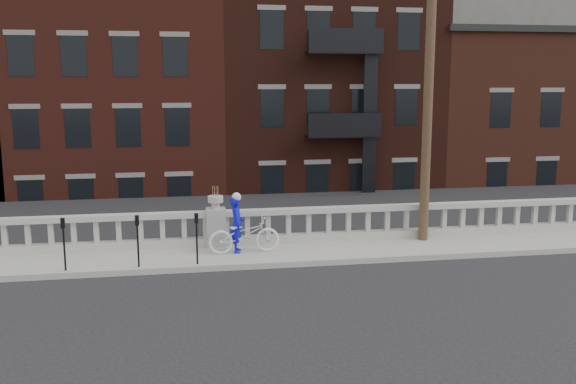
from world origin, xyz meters
name	(u,v)px	position (x,y,z in m)	size (l,w,h in m)	color
ground	(227,295)	(0.00, 0.00, 0.00)	(120.00, 120.00, 0.00)	black
sidewalk	(219,257)	(0.00, 3.00, 0.07)	(32.00, 2.20, 0.15)	gray
balustrade	(216,229)	(0.00, 3.95, 0.64)	(28.00, 0.34, 1.03)	gray
planter_pedestal	(216,223)	(0.00, 3.95, 0.83)	(0.55, 0.55, 1.76)	gray
lower_level	(204,119)	(0.56, 23.04, 2.63)	(80.00, 44.00, 20.80)	#605E59
utility_pole	(429,68)	(6.20, 3.60, 5.24)	(1.60, 0.28, 10.00)	#422D1E
parking_meter_a	(64,238)	(-3.92, 2.15, 1.00)	(0.10, 0.09, 1.36)	black
parking_meter_b	(138,235)	(-2.11, 2.15, 1.00)	(0.10, 0.09, 1.36)	black
parking_meter_c	(197,233)	(-0.61, 2.15, 1.00)	(0.10, 0.09, 1.36)	black
bicycle	(244,234)	(0.72, 3.07, 0.67)	(0.69, 1.98, 1.04)	silver
cyclist	(237,224)	(0.53, 3.17, 0.94)	(0.58, 0.38, 1.58)	#0D0EC3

